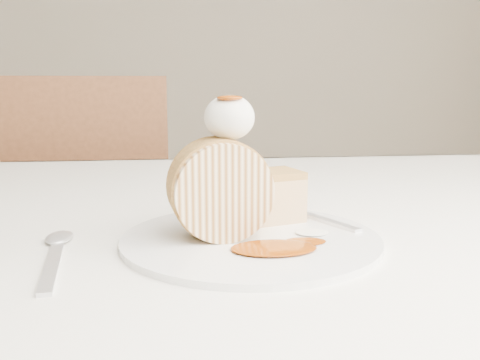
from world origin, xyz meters
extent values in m
cube|color=beige|center=(0.00, 3.00, 1.40)|extent=(5.00, 0.10, 2.80)
cube|color=white|center=(0.00, 0.20, 0.73)|extent=(1.40, 0.90, 0.04)
cube|color=white|center=(0.00, 0.65, 0.61)|extent=(1.40, 0.01, 0.28)
cylinder|color=brown|center=(0.62, 0.57, 0.35)|extent=(0.06, 0.06, 0.71)
cube|color=brown|center=(-0.32, 0.99, 0.45)|extent=(0.50, 0.50, 0.04)
cube|color=brown|center=(-0.29, 0.80, 0.70)|extent=(0.44, 0.11, 0.46)
cylinder|color=brown|center=(-0.17, 1.21, 0.21)|extent=(0.04, 0.04, 0.43)
cylinder|color=brown|center=(-0.54, 1.14, 0.21)|extent=(0.04, 0.04, 0.43)
cylinder|color=brown|center=(-0.10, 0.84, 0.21)|extent=(0.04, 0.04, 0.43)
cylinder|color=white|center=(0.03, 0.04, 0.75)|extent=(0.33, 0.33, 0.01)
cylinder|color=beige|center=(0.00, 0.04, 0.81)|extent=(0.10, 0.07, 0.10)
cube|color=tan|center=(0.07, 0.10, 0.78)|extent=(0.07, 0.07, 0.05)
ellipsoid|color=silver|center=(0.01, 0.05, 0.88)|extent=(0.05, 0.05, 0.04)
ellipsoid|color=#883505|center=(0.01, 0.04, 0.90)|extent=(0.03, 0.02, 0.01)
cube|color=silver|center=(0.12, 0.09, 0.76)|extent=(0.09, 0.15, 0.00)
cube|color=silver|center=(-0.15, -0.02, 0.75)|extent=(0.05, 0.16, 0.00)
camera|label=1|loc=(-0.04, -0.48, 0.91)|focal=40.00mm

